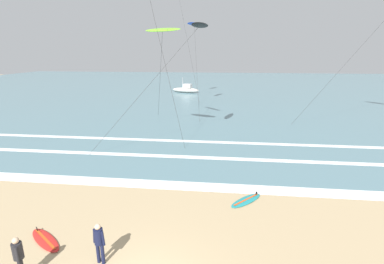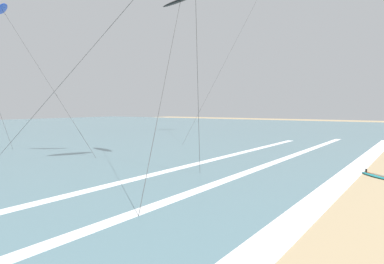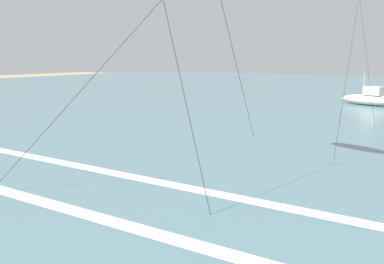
{
  "view_description": "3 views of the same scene",
  "coord_description": "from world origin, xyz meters",
  "px_view_note": "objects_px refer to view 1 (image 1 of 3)",
  "views": [
    {
      "loc": [
        2.42,
        -6.36,
        7.28
      ],
      "look_at": [
        0.53,
        10.78,
        2.25
      ],
      "focal_mm": 25.71,
      "sensor_mm": 36.0,
      "label": 1
    },
    {
      "loc": [
        -14.74,
        4.45,
        3.4
      ],
      "look_at": [
        -2.37,
        13.0,
        2.28
      ],
      "focal_mm": 31.76,
      "sensor_mm": 36.0,
      "label": 2
    },
    {
      "loc": [
        6.21,
        3.71,
        4.31
      ],
      "look_at": [
        0.03,
        12.44,
        2.52
      ],
      "focal_mm": 43.92,
      "sensor_mm": 36.0,
      "label": 3
    }
  ],
  "objects_px": {
    "kite_lime_high_left": "(162,31)",
    "offshore_boat": "(186,90)",
    "surfboard_near_water": "(45,240)",
    "surfboard_right_spare": "(246,200)",
    "kite_blue_mid_center": "(194,24)",
    "surfer_left_far": "(99,240)",
    "kite_black_far_right": "(200,26)",
    "surfer_background_far": "(18,255)"
  },
  "relations": [
    {
      "from": "kite_lime_high_left",
      "to": "offshore_boat",
      "type": "bearing_deg",
      "value": 93.94
    },
    {
      "from": "surfboard_near_water",
      "to": "kite_lime_high_left",
      "type": "xyz_separation_m",
      "value": [
        2.09,
        13.77,
        8.85
      ]
    },
    {
      "from": "surfboard_right_spare",
      "to": "kite_lime_high_left",
      "type": "distance_m",
      "value": 14.57
    },
    {
      "from": "surfboard_near_water",
      "to": "kite_blue_mid_center",
      "type": "bearing_deg",
      "value": 83.92
    },
    {
      "from": "surfer_left_far",
      "to": "surfboard_right_spare",
      "type": "relative_size",
      "value": 0.83
    },
    {
      "from": "kite_blue_mid_center",
      "to": "kite_black_far_right",
      "type": "distance_m",
      "value": 15.36
    },
    {
      "from": "surfboard_near_water",
      "to": "kite_black_far_right",
      "type": "bearing_deg",
      "value": 69.61
    },
    {
      "from": "kite_blue_mid_center",
      "to": "kite_black_far_right",
      "type": "xyz_separation_m",
      "value": [
        1.97,
        -15.16,
        -1.48
      ]
    },
    {
      "from": "surfer_left_far",
      "to": "offshore_boat",
      "type": "bearing_deg",
      "value": 93.47
    },
    {
      "from": "surfer_background_far",
      "to": "surfboard_right_spare",
      "type": "distance_m",
      "value": 9.8
    },
    {
      "from": "kite_black_far_right",
      "to": "surfer_background_far",
      "type": "bearing_deg",
      "value": -106.54
    },
    {
      "from": "surfer_left_far",
      "to": "kite_lime_high_left",
      "type": "distance_m",
      "value": 16.69
    },
    {
      "from": "surfer_background_far",
      "to": "surfer_left_far",
      "type": "distance_m",
      "value": 2.49
    },
    {
      "from": "surfer_left_far",
      "to": "kite_lime_high_left",
      "type": "relative_size",
      "value": 0.15
    },
    {
      "from": "kite_lime_high_left",
      "to": "kite_blue_mid_center",
      "type": "distance_m",
      "value": 15.02
    },
    {
      "from": "kite_black_far_right",
      "to": "offshore_boat",
      "type": "bearing_deg",
      "value": 99.64
    },
    {
      "from": "offshore_boat",
      "to": "kite_blue_mid_center",
      "type": "bearing_deg",
      "value": -77.9
    },
    {
      "from": "kite_lime_high_left",
      "to": "kite_black_far_right",
      "type": "distance_m",
      "value": 2.96
    },
    {
      "from": "kite_black_far_right",
      "to": "offshore_boat",
      "type": "relative_size",
      "value": 1.73
    },
    {
      "from": "surfboard_right_spare",
      "to": "offshore_boat",
      "type": "distance_m",
      "value": 39.2
    },
    {
      "from": "surfer_background_far",
      "to": "kite_black_far_right",
      "type": "xyz_separation_m",
      "value": [
        4.56,
        15.37,
        8.23
      ]
    },
    {
      "from": "offshore_boat",
      "to": "kite_black_far_right",
      "type": "bearing_deg",
      "value": -80.36
    },
    {
      "from": "kite_lime_high_left",
      "to": "offshore_boat",
      "type": "distance_m",
      "value": 29.81
    },
    {
      "from": "surfboard_right_spare",
      "to": "kite_black_far_right",
      "type": "bearing_deg",
      "value": 108.79
    },
    {
      "from": "surfboard_right_spare",
      "to": "kite_black_far_right",
      "type": "distance_m",
      "value": 13.58
    },
    {
      "from": "surfer_background_far",
      "to": "offshore_boat",
      "type": "xyz_separation_m",
      "value": [
        -0.33,
        44.2,
        -0.4
      ]
    },
    {
      "from": "surfboard_near_water",
      "to": "offshore_boat",
      "type": "bearing_deg",
      "value": 89.84
    },
    {
      "from": "surfboard_right_spare",
      "to": "offshore_boat",
      "type": "xyz_separation_m",
      "value": [
        -8.13,
        38.34,
        0.51
      ]
    },
    {
      "from": "surfer_background_far",
      "to": "kite_black_far_right",
      "type": "distance_m",
      "value": 18.02
    },
    {
      "from": "surfer_left_far",
      "to": "kite_blue_mid_center",
      "type": "xyz_separation_m",
      "value": [
        0.31,
        29.55,
        9.71
      ]
    },
    {
      "from": "surfboard_right_spare",
      "to": "surfboard_near_water",
      "type": "height_order",
      "value": "same"
    },
    {
      "from": "kite_lime_high_left",
      "to": "kite_black_far_right",
      "type": "xyz_separation_m",
      "value": [
        2.93,
        -0.28,
        0.29
      ]
    },
    {
      "from": "surfer_background_far",
      "to": "kite_lime_high_left",
      "type": "bearing_deg",
      "value": 84.03
    },
    {
      "from": "surfer_left_far",
      "to": "kite_black_far_right",
      "type": "relative_size",
      "value": 0.17
    },
    {
      "from": "surfer_background_far",
      "to": "surfboard_near_water",
      "type": "bearing_deg",
      "value": 103.51
    },
    {
      "from": "offshore_boat",
      "to": "surfboard_right_spare",
      "type": "bearing_deg",
      "value": -78.03
    },
    {
      "from": "surfer_left_far",
      "to": "offshore_boat",
      "type": "distance_m",
      "value": 43.3
    },
    {
      "from": "surfboard_near_water",
      "to": "kite_lime_high_left",
      "type": "distance_m",
      "value": 16.5
    },
    {
      "from": "kite_black_far_right",
      "to": "kite_blue_mid_center",
      "type": "bearing_deg",
      "value": 97.39
    },
    {
      "from": "offshore_boat",
      "to": "surfer_left_far",
      "type": "bearing_deg",
      "value": -86.53
    },
    {
      "from": "surfer_background_far",
      "to": "kite_lime_high_left",
      "type": "relative_size",
      "value": 0.15
    },
    {
      "from": "surfer_background_far",
      "to": "surfboard_near_water",
      "type": "distance_m",
      "value": 2.13
    }
  ]
}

